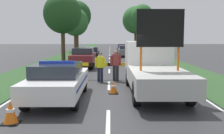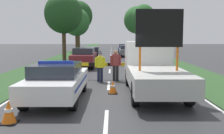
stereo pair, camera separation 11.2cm
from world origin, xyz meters
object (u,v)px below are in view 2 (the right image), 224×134
traffic_cone_centre_front (60,79)px  roadside_tree_mid_right (64,14)px  police_car (58,80)px  police_officer (101,65)px  queued_car_sedan_black (92,53)px  queued_car_wagon_maroon (85,57)px  queued_car_suv_grey (127,51)px  traffic_cone_behind_barrier (113,87)px  queued_car_hatch_blue (125,48)px  traffic_cone_near_truck (9,112)px  traffic_cone_near_police (82,79)px  roadside_tree_mid_left (79,16)px  roadside_tree_near_left (144,16)px  roadside_tree_far_left (138,20)px  pedestrian_civilian (116,63)px  roadside_tree_near_right (77,22)px  road_barrier (108,65)px  work_truck (152,67)px

traffic_cone_centre_front → roadside_tree_mid_right: roadside_tree_mid_right is taller
police_car → police_officer: 4.28m
traffic_cone_centre_front → queued_car_sedan_black: queued_car_sedan_black is taller
police_officer → queued_car_wagon_maroon: police_officer is taller
queued_car_wagon_maroon → queued_car_suv_grey: bearing=-109.0°
traffic_cone_behind_barrier → queued_car_hatch_blue: bearing=86.2°
queued_car_suv_grey → traffic_cone_near_truck: bearing=79.5°
police_car → traffic_cone_centre_front: bearing=95.0°
traffic_cone_near_police → queued_car_wagon_maroon: size_ratio=0.12×
traffic_cone_behind_barrier → queued_car_suv_grey: 21.68m
queued_car_sedan_black → roadside_tree_mid_left: bearing=-79.6°
traffic_cone_near_truck → traffic_cone_behind_barrier: bearing=53.2°
roadside_tree_near_left → roadside_tree_far_left: 10.36m
police_car → police_officer: bearing=64.5°
pedestrian_civilian → queued_car_sedan_black: 12.51m
police_car → queued_car_suv_grey: bearing=74.6°
traffic_cone_centre_front → traffic_cone_near_truck: 6.00m
queued_car_sedan_black → traffic_cone_behind_barrier: bearing=98.0°
roadside_tree_near_right → queued_car_hatch_blue: bearing=-21.1°
police_car → queued_car_sedan_black: bearing=84.6°
queued_car_wagon_maroon → queued_car_sedan_black: (0.08, 5.80, -0.06)m
police_officer → road_barrier: bearing=-115.7°
road_barrier → traffic_cone_near_police: road_barrier is taller
work_truck → traffic_cone_near_police: 3.80m
queued_car_sedan_black → queued_car_hatch_blue: bearing=-107.7°
police_car → traffic_cone_centre_front: size_ratio=9.01×
road_barrier → traffic_cone_near_police: (-1.32, -1.69, -0.52)m
roadside_tree_mid_right → roadside_tree_near_left: bearing=51.3°
traffic_cone_near_police → traffic_cone_near_truck: 6.20m
work_truck → roadside_tree_far_left: bearing=-94.0°
road_barrier → queued_car_sedan_black: 11.90m
queued_car_sedan_black → roadside_tree_mid_right: (-2.75, 0.15, 3.98)m
roadside_tree_far_left → queued_car_sedan_black: bearing=-106.8°
pedestrian_civilian → traffic_cone_centre_front: (-2.89, -1.22, -0.73)m
roadside_tree_mid_right → police_car: bearing=-80.6°
roadside_tree_near_left → roadside_tree_near_right: roadside_tree_near_left is taller
queued_car_wagon_maroon → roadside_tree_mid_left: (-3.85, 27.20, 5.41)m
police_car → queued_car_hatch_blue: bearing=76.7°
traffic_cone_near_police → queued_car_hatch_blue: bearing=82.4°
queued_car_suv_grey → queued_car_hatch_blue: size_ratio=0.99×
police_car → roadside_tree_far_left: (6.70, 39.02, 4.78)m
queued_car_hatch_blue → queued_car_suv_grey: bearing=89.5°
queued_car_sedan_black → roadside_tree_near_left: (6.73, 11.96, 4.67)m
roadside_tree_mid_left → roadside_tree_far_left: size_ratio=1.10×
police_officer → queued_car_sedan_black: police_officer is taller
roadside_tree_far_left → queued_car_suv_grey: bearing=-99.6°
queued_car_suv_grey → roadside_tree_far_left: 17.23m
traffic_cone_centre_front → queued_car_suv_grey: (4.53, 19.51, 0.47)m
traffic_cone_near_truck → roadside_tree_near_left: (7.47, 31.45, 5.09)m
work_truck → pedestrian_civilian: 3.20m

